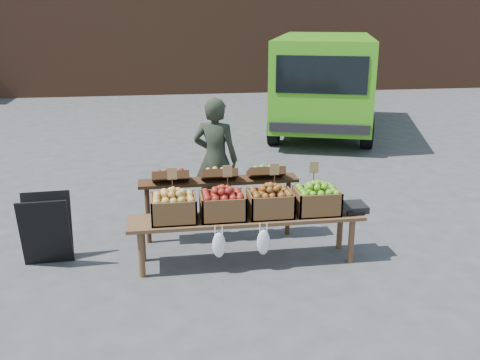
{
  "coord_description": "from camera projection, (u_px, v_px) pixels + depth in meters",
  "views": [
    {
      "loc": [
        -0.83,
        -5.87,
        2.82
      ],
      "look_at": [
        0.1,
        0.26,
        0.85
      ],
      "focal_mm": 40.0,
      "sensor_mm": 36.0,
      "label": 1
    }
  ],
  "objects": [
    {
      "name": "crate_green_apples",
      "position": [
        317.0,
        201.0,
        6.2
      ],
      "size": [
        0.5,
        0.4,
        0.28
      ],
      "primitive_type": null,
      "color": "#38790D",
      "rests_on": "display_bench"
    },
    {
      "name": "delivery_van",
      "position": [
        323.0,
        85.0,
        12.76
      ],
      "size": [
        3.78,
        5.5,
        2.25
      ],
      "primitive_type": null,
      "rotation": [
        0.0,
        0.0,
        -0.32
      ],
      "color": "#43A119",
      "rests_on": "ground"
    },
    {
      "name": "back_table",
      "position": [
        219.0,
        200.0,
        6.78
      ],
      "size": [
        2.1,
        0.44,
        1.04
      ],
      "primitive_type": null,
      "color": "#372110",
      "rests_on": "ground"
    },
    {
      "name": "ground",
      "position": [
        235.0,
        253.0,
        6.51
      ],
      "size": [
        80.0,
        80.0,
        0.0
      ],
      "primitive_type": "plane",
      "color": "#444446"
    },
    {
      "name": "chalkboard_sign",
      "position": [
        46.0,
        229.0,
        6.15
      ],
      "size": [
        0.56,
        0.33,
        0.83
      ],
      "primitive_type": null,
      "rotation": [
        0.0,
        0.0,
        0.05
      ],
      "color": "black",
      "rests_on": "ground"
    },
    {
      "name": "crate_red_apples",
      "position": [
        270.0,
        204.0,
        6.12
      ],
      "size": [
        0.5,
        0.4,
        0.28
      ],
      "primitive_type": null,
      "color": "brown",
      "rests_on": "display_bench"
    },
    {
      "name": "vendor",
      "position": [
        216.0,
        159.0,
        7.37
      ],
      "size": [
        0.74,
        0.62,
        1.72
      ],
      "primitive_type": "imported",
      "rotation": [
        0.0,
        0.0,
        2.74
      ],
      "color": "#232A1E",
      "rests_on": "ground"
    },
    {
      "name": "weighing_scale",
      "position": [
        351.0,
        207.0,
        6.29
      ],
      "size": [
        0.34,
        0.3,
        0.08
      ],
      "primitive_type": "cube",
      "color": "black",
      "rests_on": "display_bench"
    },
    {
      "name": "display_bench",
      "position": [
        246.0,
        239.0,
        6.21
      ],
      "size": [
        2.7,
        0.56,
        0.57
      ],
      "primitive_type": null,
      "color": "brown",
      "rests_on": "ground"
    },
    {
      "name": "crate_golden_apples",
      "position": [
        174.0,
        209.0,
        5.96
      ],
      "size": [
        0.5,
        0.4,
        0.28
      ],
      "primitive_type": null,
      "color": "gold",
      "rests_on": "display_bench"
    },
    {
      "name": "crate_russet_pears",
      "position": [
        223.0,
        206.0,
        6.04
      ],
      "size": [
        0.5,
        0.4,
        0.28
      ],
      "primitive_type": null,
      "color": "#6C0908",
      "rests_on": "display_bench"
    }
  ]
}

